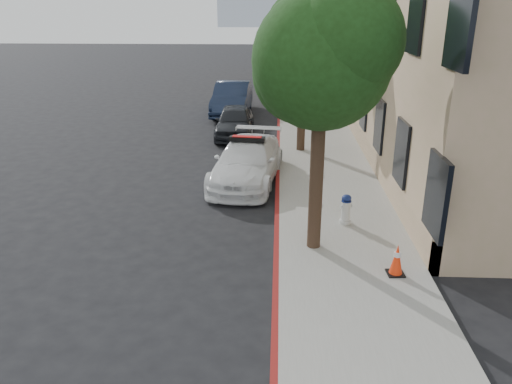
{
  "coord_description": "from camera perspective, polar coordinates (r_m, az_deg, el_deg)",
  "views": [
    {
      "loc": [
        2.07,
        -12.22,
        5.3
      ],
      "look_at": [
        1.54,
        -0.86,
        1.0
      ],
      "focal_mm": 35.0,
      "sensor_mm": 36.0,
      "label": 1
    }
  ],
  "objects": [
    {
      "name": "ground",
      "position": [
        13.48,
        -6.39,
        -2.58
      ],
      "size": [
        120.0,
        120.0,
        0.0
      ],
      "primitive_type": "plane",
      "color": "black",
      "rests_on": "ground"
    },
    {
      "name": "sidewalk",
      "position": [
        22.87,
        6.49,
        7.38
      ],
      "size": [
        3.2,
        50.0,
        0.15
      ],
      "primitive_type": "cube",
      "color": "gray",
      "rests_on": "ground"
    },
    {
      "name": "curb_strip",
      "position": [
        22.82,
        2.6,
        7.47
      ],
      "size": [
        0.12,
        50.0,
        0.15
      ],
      "primitive_type": "cube",
      "color": "maroon",
      "rests_on": "ground"
    },
    {
      "name": "building",
      "position": [
        28.14,
        18.4,
        19.13
      ],
      "size": [
        8.0,
        36.0,
        10.0
      ],
      "primitive_type": "cube",
      "color": "tan",
      "rests_on": "ground"
    },
    {
      "name": "tree_near",
      "position": [
        10.29,
        7.7,
        14.8
      ],
      "size": [
        2.92,
        2.82,
        5.62
      ],
      "color": "black",
      "rests_on": "sidewalk"
    },
    {
      "name": "tree_mid",
      "position": [
        18.26,
        5.61,
        17.05
      ],
      "size": [
        2.77,
        2.64,
        5.43
      ],
      "color": "black",
      "rests_on": "sidewalk"
    },
    {
      "name": "tree_far",
      "position": [
        26.23,
        4.8,
        18.66
      ],
      "size": [
        3.1,
        3.0,
        5.81
      ],
      "color": "black",
      "rests_on": "sidewalk"
    },
    {
      "name": "police_car",
      "position": [
        15.65,
        -1.01,
        3.51
      ],
      "size": [
        2.42,
        4.81,
        1.49
      ],
      "rotation": [
        0.0,
        0.0,
        -0.12
      ],
      "color": "white",
      "rests_on": "ground"
    },
    {
      "name": "parked_car_mid",
      "position": [
        21.27,
        -2.43,
        8.08
      ],
      "size": [
        1.6,
        3.85,
        1.3
      ],
      "primitive_type": "imported",
      "rotation": [
        0.0,
        0.0,
        0.02
      ],
      "color": "black",
      "rests_on": "ground"
    },
    {
      "name": "parked_car_far",
      "position": [
        25.73,
        -2.73,
        10.62
      ],
      "size": [
        1.81,
        4.88,
        1.59
      ],
      "primitive_type": "imported",
      "rotation": [
        0.0,
        0.0,
        -0.03
      ],
      "color": "#162038",
      "rests_on": "ground"
    },
    {
      "name": "fire_hydrant",
      "position": [
        12.57,
        10.23,
        -1.97
      ],
      "size": [
        0.32,
        0.29,
        0.76
      ],
      "rotation": [
        0.0,
        0.0,
        0.39
      ],
      "color": "silver",
      "rests_on": "sidewalk"
    },
    {
      "name": "traffic_cone",
      "position": [
        10.52,
        15.79,
        -7.46
      ],
      "size": [
        0.36,
        0.36,
        0.66
      ],
      "rotation": [
        0.0,
        0.0,
        0.06
      ],
      "color": "black",
      "rests_on": "sidewalk"
    }
  ]
}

